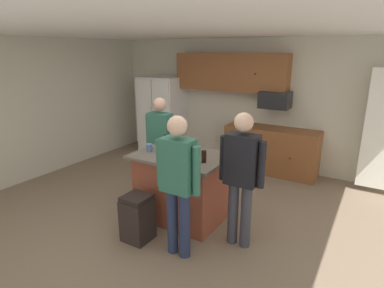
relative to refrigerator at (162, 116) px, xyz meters
name	(u,v)px	position (x,y,z in m)	size (l,w,h in m)	color
floor	(177,216)	(2.00, -2.38, -0.89)	(7.04, 7.04, 0.00)	#7F6B56
ceiling	(174,30)	(2.00, -2.38, 1.71)	(7.04, 7.04, 0.00)	white
back_wall	(251,103)	(2.00, 0.42, 0.41)	(6.40, 0.10, 2.60)	beige
side_wall_left	(34,109)	(-1.20, -2.38, 0.41)	(0.10, 5.60, 2.60)	beige
cabinet_run_upper	(230,72)	(1.60, 0.22, 1.03)	(2.40, 0.38, 0.75)	brown
cabinet_run_lower	(271,150)	(2.60, 0.10, -0.44)	(1.80, 0.63, 0.90)	brown
refrigerator	(162,116)	(0.00, 0.00, 0.00)	(0.94, 0.76, 1.78)	white
microwave_over_range	(275,100)	(2.60, 0.12, 0.56)	(0.56, 0.40, 0.32)	black
kitchen_island	(181,187)	(2.08, -2.39, -0.40)	(1.28, 0.92, 0.98)	brown
person_guest_right	(241,172)	(3.05, -2.56, 0.08)	(0.57, 0.22, 1.69)	#383842
person_guest_left	(160,140)	(1.33, -1.85, 0.05)	(0.57, 0.22, 1.64)	#4C5166
person_elder_center	(178,178)	(2.52, -3.11, 0.09)	(0.57, 0.22, 1.69)	#232D4C
mug_blue_stoneware	(173,144)	(1.81, -2.17, 0.13)	(0.13, 0.09, 0.10)	white
glass_pilsner	(166,140)	(1.62, -2.08, 0.16)	(0.07, 0.07, 0.15)	black
tumbler_amber	(190,150)	(2.20, -2.33, 0.15)	(0.08, 0.08, 0.13)	black
glass_dark_ale	(204,157)	(2.50, -2.50, 0.16)	(0.07, 0.07, 0.16)	black
glass_short_whisky	(163,144)	(1.72, -2.31, 0.17)	(0.08, 0.08, 0.17)	black
mug_ceramic_white	(149,148)	(1.62, -2.50, 0.14)	(0.13, 0.08, 0.11)	#4C6B99
trash_bin	(137,218)	(1.89, -3.13, -0.59)	(0.34, 0.34, 0.61)	black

